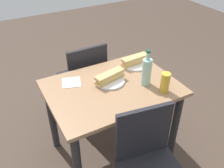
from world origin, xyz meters
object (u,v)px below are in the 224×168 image
at_px(plate_near, 135,64).
at_px(plate_far, 110,81).
at_px(baguette_sandwich_near, 135,60).
at_px(chair_near, 148,161).
at_px(dining_table, 112,100).
at_px(beer_glass, 165,83).
at_px(baguette_sandwich_far, 110,77).
at_px(knife_far, 105,78).
at_px(knife_near, 130,61).
at_px(chair_far, 85,77).
at_px(water_bottle, 147,71).

xyz_separation_m(plate_near, plate_far, (-0.31, -0.13, 0.00)).
xyz_separation_m(plate_near, baguette_sandwich_near, (0.00, 0.00, 0.04)).
bearing_deg(chair_near, baguette_sandwich_near, 64.28).
bearing_deg(dining_table, beer_glass, -37.99).
xyz_separation_m(baguette_sandwich_far, knife_far, (-0.02, 0.05, -0.03)).
xyz_separation_m(baguette_sandwich_near, plate_far, (-0.31, -0.13, -0.04)).
bearing_deg(beer_glass, knife_near, 89.52).
distance_m(dining_table, chair_far, 0.56).
height_order(dining_table, chair_far, chair_far).
xyz_separation_m(dining_table, plate_near, (0.33, 0.19, 0.14)).
bearing_deg(plate_far, knife_near, 31.27).
bearing_deg(baguette_sandwich_near, chair_near, -115.72).
relative_size(baguette_sandwich_near, water_bottle, 0.87).
distance_m(knife_near, beer_glass, 0.48).
relative_size(baguette_sandwich_far, water_bottle, 0.90).
bearing_deg(water_bottle, baguette_sandwich_far, 145.70).
distance_m(plate_far, water_bottle, 0.30).
xyz_separation_m(baguette_sandwich_near, water_bottle, (-0.08, -0.28, 0.07)).
distance_m(dining_table, water_bottle, 0.36).
relative_size(chair_near, plate_near, 3.60).
bearing_deg(baguette_sandwich_near, plate_far, -157.77).
xyz_separation_m(dining_table, baguette_sandwich_far, (0.01, 0.06, 0.18)).
xyz_separation_m(knife_far, beer_glass, (0.32, -0.35, 0.06)).
relative_size(knife_far, water_bottle, 0.57).
xyz_separation_m(plate_far, baguette_sandwich_far, (-0.00, 0.00, 0.04)).
bearing_deg(knife_far, knife_near, 22.91).
distance_m(plate_far, baguette_sandwich_far, 0.04).
relative_size(chair_far, water_bottle, 2.94).
relative_size(dining_table, chair_far, 1.16).
xyz_separation_m(dining_table, plate_far, (0.01, 0.06, 0.14)).
distance_m(chair_far, plate_near, 0.55).
distance_m(plate_near, plate_far, 0.34).
relative_size(dining_table, plate_far, 4.19).
bearing_deg(plate_far, plate_near, 22.23).
bearing_deg(baguette_sandwich_near, beer_glass, -92.56).
distance_m(chair_near, baguette_sandwich_far, 0.68).
bearing_deg(baguette_sandwich_near, dining_table, -150.05).
height_order(chair_far, baguette_sandwich_far, chair_far).
distance_m(plate_near, water_bottle, 0.32).
bearing_deg(knife_far, plate_far, -64.49).
height_order(chair_near, baguette_sandwich_near, chair_near).
xyz_separation_m(chair_far, plate_far, (0.01, -0.49, 0.25)).
xyz_separation_m(baguette_sandwich_far, beer_glass, (0.30, -0.30, 0.03)).
xyz_separation_m(dining_table, baguette_sandwich_near, (0.33, 0.19, 0.18)).
xyz_separation_m(knife_near, plate_far, (-0.30, -0.18, -0.01)).
relative_size(dining_table, water_bottle, 3.42).
xyz_separation_m(knife_near, beer_glass, (-0.00, -0.48, 0.06)).
height_order(water_bottle, beer_glass, water_bottle).
distance_m(water_bottle, beer_glass, 0.16).
height_order(dining_table, baguette_sandwich_near, baguette_sandwich_near).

